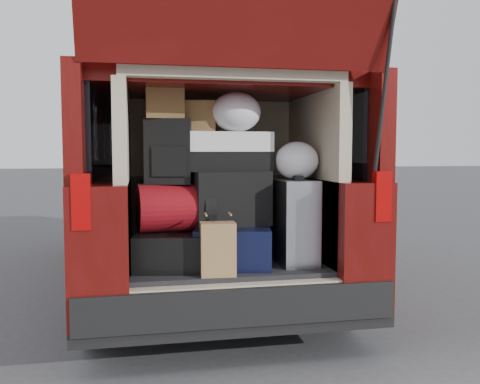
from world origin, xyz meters
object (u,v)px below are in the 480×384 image
at_px(twotone_duffel, 227,152).
at_px(navy_hardshell, 232,244).
at_px(black_soft_case, 230,198).
at_px(kraft_bag, 218,249).
at_px(red_duffel, 175,208).
at_px(silver_roller, 295,222).
at_px(backpack, 169,152).
at_px(black_hardshell, 170,248).

bearing_deg(twotone_duffel, navy_hardshell, -76.57).
bearing_deg(twotone_duffel, black_soft_case, -82.55).
height_order(kraft_bag, black_soft_case, black_soft_case).
relative_size(kraft_bag, red_duffel, 0.68).
relative_size(silver_roller, backpack, 1.33).
relative_size(kraft_bag, twotone_duffel, 0.56).
xyz_separation_m(navy_hardshell, kraft_bag, (-0.14, -0.31, 0.03)).
bearing_deg(navy_hardshell, silver_roller, -1.51).
bearing_deg(black_hardshell, twotone_duffel, 18.79).
xyz_separation_m(red_duffel, backpack, (-0.04, 0.03, 0.36)).
bearing_deg(silver_roller, red_duffel, 173.99).
height_order(black_soft_case, twotone_duffel, twotone_duffel).
relative_size(black_hardshell, kraft_bag, 1.77).
bearing_deg(twotone_duffel, red_duffel, -167.42).
height_order(black_hardshell, silver_roller, silver_roller).
bearing_deg(red_duffel, silver_roller, -11.39).
distance_m(black_soft_case, backpack, 0.50).
distance_m(red_duffel, backpack, 0.36).
xyz_separation_m(kraft_bag, backpack, (-0.26, 0.34, 0.58)).
distance_m(black_hardshell, backpack, 0.62).
relative_size(black_soft_case, twotone_duffel, 0.86).
distance_m(navy_hardshell, twotone_duffel, 0.61).
bearing_deg(silver_roller, backpack, 172.04).
xyz_separation_m(black_hardshell, navy_hardshell, (0.40, -0.01, 0.01)).
distance_m(black_hardshell, navy_hardshell, 0.41).
bearing_deg(silver_roller, twotone_duffel, 158.77).
bearing_deg(silver_roller, kraft_bag, -157.47).
height_order(black_hardshell, navy_hardshell, navy_hardshell).
relative_size(kraft_bag, black_soft_case, 0.65).
xyz_separation_m(black_hardshell, black_soft_case, (0.39, 0.01, 0.32)).
relative_size(black_hardshell, red_duffel, 1.21).
bearing_deg(black_soft_case, navy_hardshell, -65.42).
relative_size(backpack, twotone_duffel, 0.72).
xyz_separation_m(red_duffel, twotone_duffel, (0.35, 0.09, 0.36)).
xyz_separation_m(navy_hardshell, red_duffel, (-0.37, -0.01, 0.25)).
bearing_deg(silver_roller, navy_hardshell, 168.14).
bearing_deg(black_hardshell, black_soft_case, 9.72).
bearing_deg(black_soft_case, silver_roller, -20.61).
bearing_deg(twotone_duffel, black_hardshell, -171.03).
distance_m(black_hardshell, black_soft_case, 0.51).
bearing_deg(kraft_bag, black_soft_case, 71.54).
bearing_deg(navy_hardshell, black_hardshell, -171.65).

